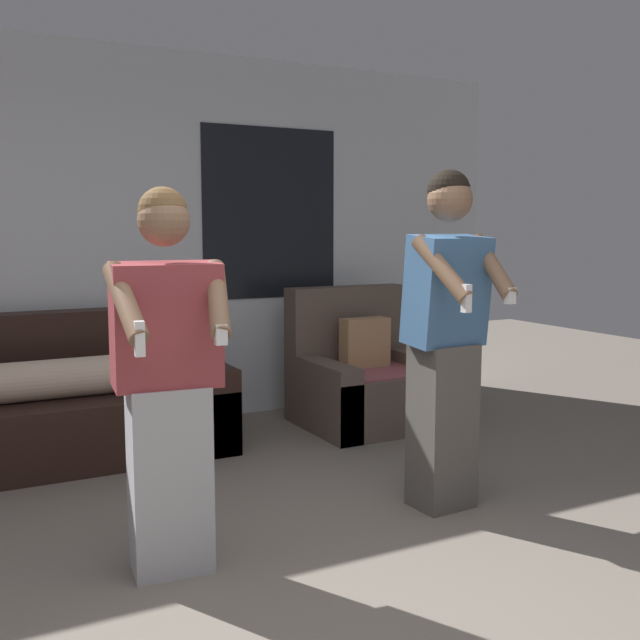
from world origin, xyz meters
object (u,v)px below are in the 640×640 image
Objects in this scene: person_right at (446,337)px; couch at (47,410)px; armchair at (365,381)px; person_left at (168,383)px.

couch is at bearing 132.74° from person_right.
couch is 1.27× the size of person_right.
armchair is at bearing -5.36° from couch.
couch is 1.96m from person_left.
couch is 2.56m from person_right.
person_left is at bearing -82.78° from couch.
person_right is at bearing -47.26° from couch.
person_right is at bearing 1.98° from person_left.
person_right is (-0.51, -1.63, 0.57)m from armchair.
couch is 2.21m from armchair.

